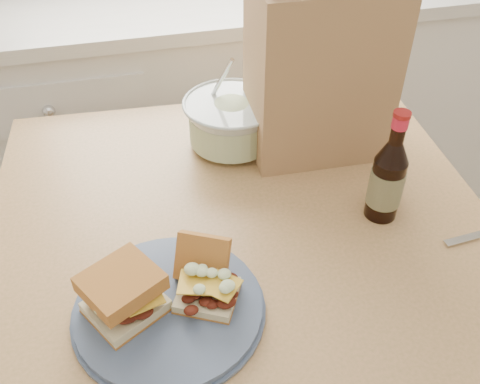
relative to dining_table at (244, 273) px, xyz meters
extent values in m
cube|color=silver|center=(0.10, 0.99, -0.25)|extent=(2.40, 0.60, 0.90)
cube|color=tan|center=(0.00, 0.00, 0.10)|extent=(1.05, 1.05, 0.04)
cube|color=tan|center=(-0.41, 0.47, -0.31)|extent=(0.07, 0.07, 0.78)
cube|color=tan|center=(0.47, 0.41, -0.31)|extent=(0.07, 0.07, 0.78)
cylinder|color=#475774|center=(-0.17, -0.15, 0.13)|extent=(0.31, 0.31, 0.02)
cube|color=beige|center=(-0.23, -0.15, 0.15)|extent=(0.15, 0.14, 0.02)
cube|color=gold|center=(-0.23, -0.15, 0.19)|extent=(0.09, 0.09, 0.00)
cube|color=#BD7332|center=(-0.23, -0.15, 0.21)|extent=(0.15, 0.14, 0.03)
cube|color=beige|center=(-0.10, -0.16, 0.15)|extent=(0.12, 0.12, 0.02)
cube|color=gold|center=(-0.10, -0.16, 0.18)|extent=(0.07, 0.07, 0.00)
cube|color=#BD7332|center=(-0.10, -0.10, 0.18)|extent=(0.11, 0.10, 0.08)
cone|color=silver|center=(0.04, 0.29, 0.18)|extent=(0.21, 0.21, 0.11)
cylinder|color=silver|center=(0.04, 0.29, 0.17)|extent=(0.19, 0.19, 0.07)
torus|color=silver|center=(0.04, 0.29, 0.23)|extent=(0.22, 0.22, 0.01)
cylinder|color=silver|center=(0.02, 0.32, 0.27)|extent=(0.06, 0.08, 0.14)
cylinder|color=black|center=(0.27, -0.02, 0.19)|extent=(0.06, 0.06, 0.13)
cone|color=black|center=(0.27, -0.02, 0.27)|extent=(0.06, 0.06, 0.04)
cylinder|color=black|center=(0.27, -0.02, 0.32)|extent=(0.03, 0.03, 0.06)
cylinder|color=red|center=(0.27, -0.02, 0.34)|extent=(0.03, 0.03, 0.02)
cylinder|color=maroon|center=(0.27, -0.02, 0.35)|extent=(0.03, 0.03, 0.01)
cylinder|color=#324120|center=(0.27, -0.02, 0.19)|extent=(0.07, 0.07, 0.08)
cube|color=silver|center=(0.42, -0.12, 0.12)|extent=(0.13, 0.03, 0.00)
cube|color=#A88651|center=(0.22, 0.24, 0.31)|extent=(0.30, 0.20, 0.38)
camera|label=1|loc=(-0.18, -0.71, 0.84)|focal=40.00mm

